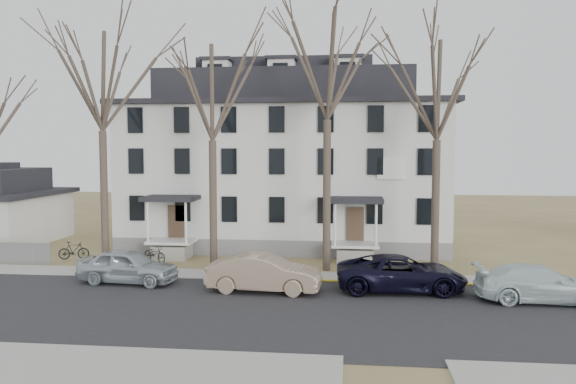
# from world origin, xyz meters

# --- Properties ---
(ground) EXTENTS (120.00, 120.00, 0.00)m
(ground) POSITION_xyz_m (0.00, 0.00, 0.00)
(ground) COLOR olive
(ground) RESTS_ON ground
(main_road) EXTENTS (120.00, 10.00, 0.04)m
(main_road) POSITION_xyz_m (0.00, 2.00, 0.00)
(main_road) COLOR #27272A
(main_road) RESTS_ON ground
(far_sidewalk) EXTENTS (120.00, 2.00, 0.08)m
(far_sidewalk) POSITION_xyz_m (0.00, 8.00, 0.00)
(far_sidewalk) COLOR #A09F97
(far_sidewalk) RESTS_ON ground
(yellow_curb) EXTENTS (14.00, 0.25, 0.06)m
(yellow_curb) POSITION_xyz_m (5.00, 7.10, 0.00)
(yellow_curb) COLOR gold
(yellow_curb) RESTS_ON ground
(boarding_house) EXTENTS (20.80, 12.36, 12.05)m
(boarding_house) POSITION_xyz_m (-2.00, 17.95, 5.38)
(boarding_house) COLOR slate
(boarding_house) RESTS_ON ground
(tree_far_left) EXTENTS (8.40, 8.40, 13.72)m
(tree_far_left) POSITION_xyz_m (-11.00, 9.80, 10.34)
(tree_far_left) COLOR #473B31
(tree_far_left) RESTS_ON ground
(tree_mid_left) EXTENTS (7.80, 7.80, 12.74)m
(tree_mid_left) POSITION_xyz_m (-5.00, 9.80, 9.60)
(tree_mid_left) COLOR #473B31
(tree_mid_left) RESTS_ON ground
(tree_center) EXTENTS (9.00, 9.00, 14.70)m
(tree_center) POSITION_xyz_m (1.00, 9.80, 11.08)
(tree_center) COLOR #473B31
(tree_center) RESTS_ON ground
(tree_mid_right) EXTENTS (7.80, 7.80, 12.74)m
(tree_mid_right) POSITION_xyz_m (6.50, 9.80, 9.60)
(tree_mid_right) COLOR #473B31
(tree_mid_right) RESTS_ON ground
(car_silver) EXTENTS (4.84, 2.34, 1.59)m
(car_silver) POSITION_xyz_m (-8.13, 5.86, 0.80)
(car_silver) COLOR #ABB5BD
(car_silver) RESTS_ON ground
(car_tan) EXTENTS (5.09, 2.05, 1.65)m
(car_tan) POSITION_xyz_m (-1.56, 4.98, 0.82)
(car_tan) COLOR gray
(car_tan) RESTS_ON ground
(car_navy) EXTENTS (5.79, 2.86, 1.58)m
(car_navy) POSITION_xyz_m (4.46, 5.74, 0.79)
(car_navy) COLOR black
(car_navy) RESTS_ON ground
(car_white) EXTENTS (5.18, 2.13, 1.50)m
(car_white) POSITION_xyz_m (9.96, 4.57, 0.75)
(car_white) COLOR silver
(car_white) RESTS_ON ground
(bicycle_left) EXTENTS (1.86, 1.52, 0.95)m
(bicycle_left) POSITION_xyz_m (-8.56, 10.68, 0.48)
(bicycle_left) COLOR black
(bicycle_left) RESTS_ON ground
(bicycle_right) EXTENTS (1.76, 0.90, 1.02)m
(bicycle_right) POSITION_xyz_m (-13.40, 10.92, 0.51)
(bicycle_right) COLOR black
(bicycle_right) RESTS_ON ground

